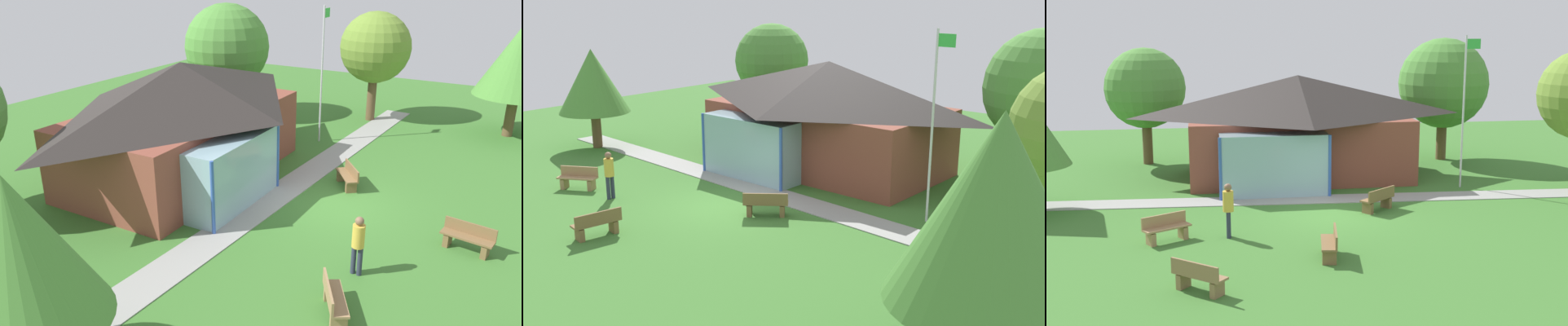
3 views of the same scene
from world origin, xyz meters
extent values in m
plane|color=#3D752D|center=(0.00, 0.00, 0.00)|extent=(44.00, 44.00, 0.00)
cube|color=brown|center=(-0.32, 6.26, 1.36)|extent=(9.37, 5.18, 2.72)
pyramid|color=#2D2826|center=(-0.32, 6.26, 3.60)|extent=(10.37, 6.18, 1.77)
cube|color=#8CB2BF|center=(-1.73, 3.07, 1.22)|extent=(4.22, 1.20, 2.45)
cylinder|color=#3359B2|center=(-3.84, 2.47, 1.22)|extent=(0.12, 0.12, 2.45)
cylinder|color=#3359B2|center=(0.38, 2.47, 1.22)|extent=(0.12, 0.12, 2.45)
cube|color=#999993|center=(0.00, 2.08, 0.01)|extent=(25.86, 2.72, 0.03)
cylinder|color=silver|center=(6.04, 3.25, 3.11)|extent=(0.08, 0.08, 6.21)
cube|color=green|center=(6.34, 3.25, 5.86)|extent=(0.60, 0.02, 0.40)
cube|color=brown|center=(1.70, 0.21, 0.45)|extent=(1.45, 1.28, 0.06)
cube|color=brown|center=(1.27, -0.14, 0.20)|extent=(0.37, 0.41, 0.39)
cube|color=brown|center=(2.13, 0.55, 0.20)|extent=(0.37, 0.41, 0.39)
cube|color=brown|center=(1.82, 0.06, 0.66)|extent=(1.21, 0.98, 0.36)
cube|color=brown|center=(-0.98, -4.55, 0.45)|extent=(0.67, 1.55, 0.06)
cube|color=brown|center=(-1.07, -5.10, 0.20)|extent=(0.42, 0.22, 0.39)
cube|color=brown|center=(-0.90, -4.01, 0.20)|extent=(0.42, 0.22, 0.39)
cube|color=brown|center=(-0.79, -4.58, 0.66)|extent=(0.29, 1.49, 0.36)
cube|color=#9E7A51|center=(-5.64, -2.32, 0.45)|extent=(1.52, 1.14, 0.06)
cube|color=#9E7A51|center=(-5.16, -2.04, 0.20)|extent=(0.34, 0.43, 0.39)
cube|color=#9E7A51|center=(-6.11, -2.60, 0.20)|extent=(0.34, 0.43, 0.39)
cube|color=#9E7A51|center=(-5.73, -2.15, 0.66)|extent=(1.32, 0.81, 0.36)
cube|color=olive|center=(-4.64, -6.59, 0.45)|extent=(1.42, 1.31, 0.06)
cube|color=olive|center=(-5.06, -6.23, 0.20)|extent=(0.38, 0.41, 0.39)
cube|color=olive|center=(-4.23, -6.95, 0.20)|extent=(0.38, 0.41, 0.39)
cube|color=olive|center=(-4.77, -6.73, 0.66)|extent=(1.18, 1.02, 0.36)
cylinder|color=#2D3347|center=(-3.74, -2.25, 0.42)|extent=(0.14, 0.14, 0.85)
cylinder|color=#2D3347|center=(-3.74, -2.07, 0.42)|extent=(0.14, 0.14, 0.85)
cylinder|color=gold|center=(-3.74, -2.16, 1.18)|extent=(0.34, 0.34, 0.65)
sphere|color=#846047|center=(-3.74, -2.16, 1.62)|extent=(0.24, 0.24, 0.24)
cylinder|color=brown|center=(7.35, 9.20, 1.08)|extent=(0.50, 0.50, 2.15)
sphere|color=#4C8C38|center=(7.35, 9.20, 3.81)|extent=(4.42, 4.42, 4.42)
cylinder|color=brown|center=(-7.10, 10.30, 1.12)|extent=(0.47, 0.47, 2.23)
sphere|color=#4C8C38|center=(-7.10, 10.30, 3.67)|extent=(3.83, 3.83, 3.83)
camera|label=1|loc=(-15.56, -5.92, 8.02)|focal=35.75mm
camera|label=2|loc=(15.46, -14.72, 7.46)|focal=44.26mm
camera|label=3|loc=(-4.48, -22.78, 6.51)|focal=46.64mm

